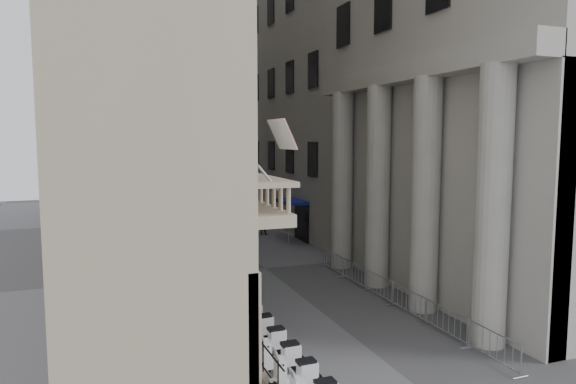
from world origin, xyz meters
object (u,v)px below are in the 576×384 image
security_tent (214,210)px  pedestrian_b (263,224)px  info_kiosk (200,270)px  street_lamp (199,192)px  pedestrian_a (248,222)px

security_tent → pedestrian_b: security_tent is taller
security_tent → info_kiosk: bearing=-106.6°
security_tent → street_lamp: street_lamp is taller
pedestrian_b → street_lamp: bearing=93.3°
info_kiosk → pedestrian_a: size_ratio=0.84×
security_tent → info_kiosk: security_tent is taller
street_lamp → info_kiosk: street_lamp is taller
info_kiosk → pedestrian_b: bearing=71.1°
security_tent → street_lamp: size_ratio=0.48×
info_kiosk → pedestrian_b: 14.31m
street_lamp → security_tent: bearing=66.7°
info_kiosk → pedestrian_b: info_kiosk is taller
info_kiosk → security_tent: bearing=84.7°
street_lamp → pedestrian_b: bearing=52.0°
info_kiosk → street_lamp: bearing=90.4°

